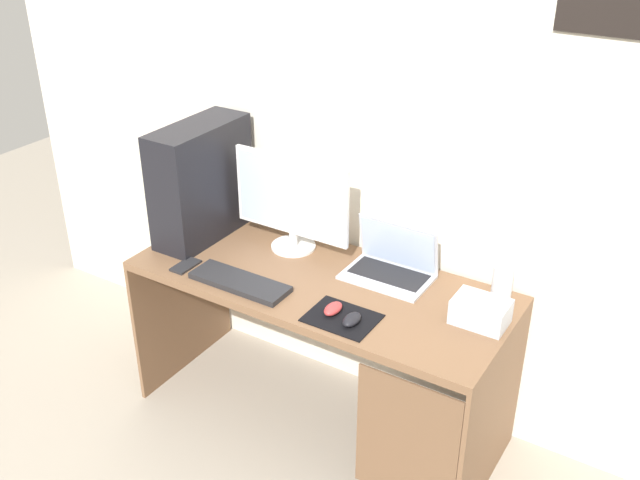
% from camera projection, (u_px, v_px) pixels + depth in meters
% --- Properties ---
extents(ground_plane, '(8.00, 8.00, 0.00)m').
position_uv_depth(ground_plane, '(320.00, 417.00, 3.31)').
color(ground_plane, '#9E9384').
extents(wall_back, '(4.00, 0.05, 2.60)m').
position_uv_depth(wall_back, '(368.00, 119.00, 2.97)').
color(wall_back, beige).
rests_on(wall_back, ground_plane).
extents(desk, '(1.56, 0.65, 0.73)m').
position_uv_depth(desk, '(322.00, 310.00, 3.02)').
color(desk, brown).
rests_on(desk, ground_plane).
extents(pc_tower, '(0.20, 0.49, 0.52)m').
position_uv_depth(pc_tower, '(201.00, 181.00, 3.20)').
color(pc_tower, black).
rests_on(pc_tower, desk).
extents(monitor, '(0.55, 0.19, 0.43)m').
position_uv_depth(monitor, '(291.00, 202.00, 3.09)').
color(monitor, white).
rests_on(monitor, desk).
extents(laptop, '(0.35, 0.23, 0.22)m').
position_uv_depth(laptop, '(391.00, 266.00, 2.97)').
color(laptop, '#B7BCC6').
rests_on(laptop, desk).
extents(speaker, '(0.08, 0.08, 0.16)m').
position_uv_depth(speaker, '(502.00, 286.00, 2.77)').
color(speaker, silver).
rests_on(speaker, desk).
extents(projector, '(0.20, 0.14, 0.10)m').
position_uv_depth(projector, '(481.00, 312.00, 2.67)').
color(projector, '#B7BCC6').
rests_on(projector, desk).
extents(keyboard, '(0.42, 0.14, 0.02)m').
position_uv_depth(keyboard, '(240.00, 282.00, 2.92)').
color(keyboard, '#232326').
rests_on(keyboard, desk).
extents(mousepad, '(0.26, 0.20, 0.00)m').
position_uv_depth(mousepad, '(342.00, 318.00, 2.72)').
color(mousepad, black).
rests_on(mousepad, desk).
extents(mouse_left, '(0.06, 0.10, 0.03)m').
position_uv_depth(mouse_left, '(333.00, 309.00, 2.74)').
color(mouse_left, '#B23333').
rests_on(mouse_left, mousepad).
extents(mouse_right, '(0.06, 0.10, 0.03)m').
position_uv_depth(mouse_right, '(352.00, 319.00, 2.67)').
color(mouse_right, black).
rests_on(mouse_right, mousepad).
extents(cell_phone, '(0.07, 0.13, 0.01)m').
position_uv_depth(cell_phone, '(186.00, 266.00, 3.05)').
color(cell_phone, '#232326').
rests_on(cell_phone, desk).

